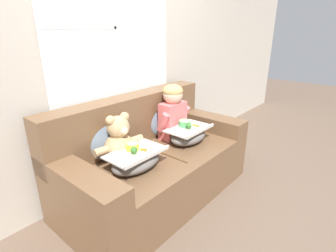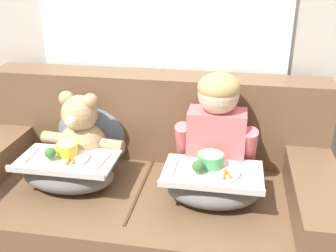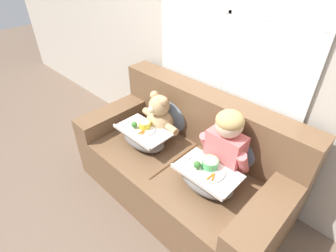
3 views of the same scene
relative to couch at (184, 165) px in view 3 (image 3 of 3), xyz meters
name	(u,v)px [view 3 (image 3 of 3)]	position (x,y,z in m)	size (l,w,h in m)	color
ground_plane	(178,194)	(0.00, -0.06, -0.34)	(14.00, 14.00, 0.00)	brown
wall_back_with_window	(230,41)	(0.00, 0.48, 0.98)	(8.00, 0.08, 2.60)	#BCB2A3
couch	(184,165)	(0.00, 0.00, 0.00)	(1.82, 0.90, 0.93)	brown
throw_pillow_behind_child	(236,144)	(0.35, 0.20, 0.32)	(0.40, 0.19, 0.42)	slate
throw_pillow_behind_teddy	(172,110)	(-0.35, 0.20, 0.32)	(0.42, 0.20, 0.43)	slate
child_figure	(227,142)	(0.35, 0.04, 0.43)	(0.39, 0.20, 0.55)	#DB6666
teddy_bear	(159,119)	(-0.35, 0.04, 0.31)	(0.46, 0.32, 0.42)	tan
lap_tray_child	(207,177)	(0.34, -0.16, 0.21)	(0.45, 0.29, 0.23)	slate
lap_tray_teddy	(143,136)	(-0.35, -0.16, 0.21)	(0.47, 0.28, 0.23)	slate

